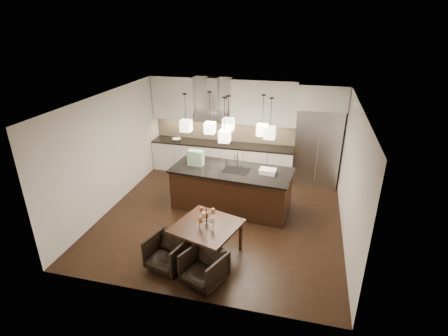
% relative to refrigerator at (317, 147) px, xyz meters
% --- Properties ---
extents(floor, '(5.50, 5.50, 0.02)m').
position_rel_refrigerator_xyz_m(floor, '(-2.10, -2.38, -1.08)').
color(floor, black).
rests_on(floor, ground).
extents(ceiling, '(5.50, 5.50, 0.02)m').
position_rel_refrigerator_xyz_m(ceiling, '(-2.10, -2.38, 1.73)').
color(ceiling, white).
rests_on(ceiling, wall_back).
extents(wall_back, '(5.50, 0.02, 2.80)m').
position_rel_refrigerator_xyz_m(wall_back, '(-2.10, 0.38, 0.32)').
color(wall_back, silver).
rests_on(wall_back, ground).
extents(wall_front, '(5.50, 0.02, 2.80)m').
position_rel_refrigerator_xyz_m(wall_front, '(-2.10, -5.14, 0.32)').
color(wall_front, silver).
rests_on(wall_front, ground).
extents(wall_left, '(0.02, 5.50, 2.80)m').
position_rel_refrigerator_xyz_m(wall_left, '(-4.86, -2.38, 0.32)').
color(wall_left, silver).
rests_on(wall_left, ground).
extents(wall_right, '(0.02, 5.50, 2.80)m').
position_rel_refrigerator_xyz_m(wall_right, '(0.66, -2.38, 0.32)').
color(wall_right, silver).
rests_on(wall_right, ground).
extents(refrigerator, '(1.20, 0.72, 2.15)m').
position_rel_refrigerator_xyz_m(refrigerator, '(0.00, 0.00, 0.00)').
color(refrigerator, '#B7B7BA').
rests_on(refrigerator, floor).
extents(fridge_panel, '(1.26, 0.72, 0.65)m').
position_rel_refrigerator_xyz_m(fridge_panel, '(0.00, 0.00, 1.40)').
color(fridge_panel, silver).
rests_on(fridge_panel, refrigerator).
extents(lower_cabinets, '(4.21, 0.62, 0.88)m').
position_rel_refrigerator_xyz_m(lower_cabinets, '(-2.73, 0.05, -0.64)').
color(lower_cabinets, silver).
rests_on(lower_cabinets, floor).
extents(countertop, '(4.21, 0.66, 0.04)m').
position_rel_refrigerator_xyz_m(countertop, '(-2.73, 0.05, -0.17)').
color(countertop, black).
rests_on(countertop, lower_cabinets).
extents(backsplash, '(4.21, 0.02, 0.63)m').
position_rel_refrigerator_xyz_m(backsplash, '(-2.73, 0.35, 0.16)').
color(backsplash, '#C2B48C').
rests_on(backsplash, countertop).
extents(upper_cab_left, '(1.25, 0.35, 1.25)m').
position_rel_refrigerator_xyz_m(upper_cab_left, '(-4.20, 0.19, 1.10)').
color(upper_cab_left, silver).
rests_on(upper_cab_left, wall_back).
extents(upper_cab_right, '(1.85, 0.35, 1.25)m').
position_rel_refrigerator_xyz_m(upper_cab_right, '(-1.55, 0.19, 1.10)').
color(upper_cab_right, silver).
rests_on(upper_cab_right, wall_back).
extents(hood_canopy, '(0.90, 0.52, 0.24)m').
position_rel_refrigerator_xyz_m(hood_canopy, '(-3.03, 0.10, 0.65)').
color(hood_canopy, '#B7B7BA').
rests_on(hood_canopy, wall_back).
extents(hood_chimney, '(0.30, 0.28, 0.96)m').
position_rel_refrigerator_xyz_m(hood_chimney, '(-3.03, 0.21, 1.24)').
color(hood_chimney, '#B7B7BA').
rests_on(hood_chimney, hood_canopy).
extents(fruit_bowl, '(0.34, 0.34, 0.06)m').
position_rel_refrigerator_xyz_m(fruit_bowl, '(-4.12, 0.00, -0.12)').
color(fruit_bowl, silver).
rests_on(fruit_bowl, countertop).
extents(island_body, '(2.87, 1.36, 0.98)m').
position_rel_refrigerator_xyz_m(island_body, '(-1.98, -1.94, -0.59)').
color(island_body, black).
rests_on(island_body, floor).
extents(island_top, '(2.96, 1.45, 0.04)m').
position_rel_refrigerator_xyz_m(island_top, '(-1.98, -1.94, -0.07)').
color(island_top, black).
rests_on(island_top, island_body).
extents(faucet, '(0.13, 0.28, 0.42)m').
position_rel_refrigerator_xyz_m(faucet, '(-1.86, -1.84, 0.16)').
color(faucet, silver).
rests_on(faucet, island_top).
extents(tote_bag, '(0.39, 0.23, 0.38)m').
position_rel_refrigerator_xyz_m(tote_bag, '(-2.88, -1.88, 0.14)').
color(tote_bag, '#1A6635').
rests_on(tote_bag, island_top).
extents(food_container, '(0.40, 0.30, 0.11)m').
position_rel_refrigerator_xyz_m(food_container, '(-1.11, -1.96, 0.00)').
color(food_container, silver).
rests_on(food_container, island_top).
extents(dining_table, '(1.41, 1.41, 0.68)m').
position_rel_refrigerator_xyz_m(dining_table, '(-2.02, -3.89, -0.73)').
color(dining_table, black).
rests_on(dining_table, floor).
extents(candelabra, '(0.41, 0.41, 0.40)m').
position_rel_refrigerator_xyz_m(candelabra, '(-2.02, -3.89, -0.19)').
color(candelabra, black).
rests_on(candelabra, dining_table).
extents(candle_a, '(0.09, 0.09, 0.09)m').
position_rel_refrigerator_xyz_m(candle_a, '(-1.90, -3.93, -0.23)').
color(candle_a, beige).
rests_on(candle_a, candelabra).
extents(candle_b, '(0.09, 0.09, 0.09)m').
position_rel_refrigerator_xyz_m(candle_b, '(-2.05, -3.77, -0.23)').
color(candle_b, '#C35E35').
rests_on(candle_b, candelabra).
extents(candle_c, '(0.09, 0.09, 0.09)m').
position_rel_refrigerator_xyz_m(candle_c, '(-2.11, -3.98, -0.23)').
color(candle_c, brown).
rests_on(candle_c, candelabra).
extents(candle_d, '(0.09, 0.09, 0.09)m').
position_rel_refrigerator_xyz_m(candle_d, '(-1.90, -3.84, -0.08)').
color(candle_d, '#C35E35').
rests_on(candle_d, candelabra).
extents(candle_e, '(0.09, 0.09, 0.09)m').
position_rel_refrigerator_xyz_m(candle_e, '(-2.13, -3.84, -0.08)').
color(candle_e, brown).
rests_on(candle_e, candelabra).
extents(candle_f, '(0.09, 0.09, 0.09)m').
position_rel_refrigerator_xyz_m(candle_f, '(-2.04, -4.01, -0.08)').
color(candle_f, beige).
rests_on(candle_f, candelabra).
extents(armchair_left, '(0.84, 0.85, 0.63)m').
position_rel_refrigerator_xyz_m(armchair_left, '(-2.63, -4.43, -0.76)').
color(armchair_left, black).
rests_on(armchair_left, floor).
extents(armchair_right, '(0.88, 0.89, 0.62)m').
position_rel_refrigerator_xyz_m(armchair_right, '(-1.85, -4.66, -0.76)').
color(armchair_right, black).
rests_on(armchair_right, floor).
extents(pendant_a, '(0.24, 0.24, 0.26)m').
position_rel_refrigerator_xyz_m(pendant_a, '(-3.04, -2.04, 0.98)').
color(pendant_a, '#EBE8C4').
rests_on(pendant_a, ceiling).
extents(pendant_b, '(0.24, 0.24, 0.26)m').
position_rel_refrigerator_xyz_m(pendant_b, '(-2.56, -1.71, 0.87)').
color(pendant_b, '#EBE8C4').
rests_on(pendant_b, ceiling).
extents(pendant_c, '(0.24, 0.24, 0.26)m').
position_rel_refrigerator_xyz_m(pendant_c, '(-2.04, -2.02, 1.08)').
color(pendant_c, '#EBE8C4').
rests_on(pendant_c, ceiling).
extents(pendant_d, '(0.24, 0.24, 0.26)m').
position_rel_refrigerator_xyz_m(pendant_d, '(-1.31, -1.74, 0.92)').
color(pendant_d, '#EBE8C4').
rests_on(pendant_d, ceiling).
extents(pendant_e, '(0.24, 0.24, 0.26)m').
position_rel_refrigerator_xyz_m(pendant_e, '(-1.11, -2.00, 0.95)').
color(pendant_e, '#EBE8C4').
rests_on(pendant_e, ceiling).
extents(pendant_f, '(0.24, 0.24, 0.26)m').
position_rel_refrigerator_xyz_m(pendant_f, '(-2.08, -2.18, 0.85)').
color(pendant_f, '#EBE8C4').
rests_on(pendant_f, ceiling).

